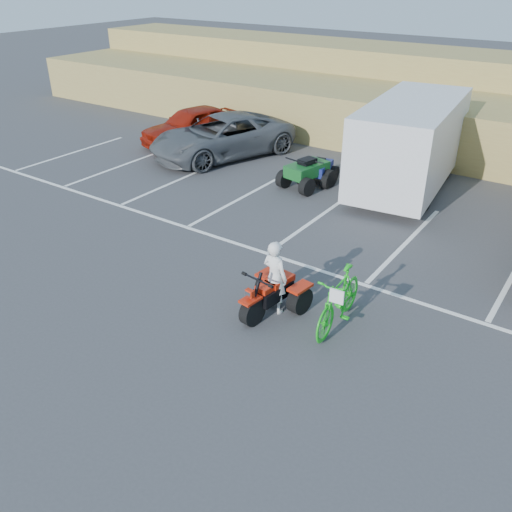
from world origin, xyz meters
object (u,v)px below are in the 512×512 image
Objects in this scene: cargo_trailer at (410,142)px; rider at (275,277)px; grey_pickup at (222,136)px; red_car at (193,125)px; green_dirt_bike at (339,299)px; quad_atv_green at (306,187)px; quad_atv_blue at (318,182)px; red_trike_atv at (270,313)px.

rider is at bearing -93.82° from cargo_trailer.
red_car is (-2.01, 0.66, -0.03)m from grey_pickup.
red_car is (-10.64, 7.98, 0.12)m from green_dirt_bike.
rider is 7.32m from quad_atv_green.
cargo_trailer is 3.56m from quad_atv_green.
quad_atv_green reaches higher than quad_atv_blue.
rider is 7.85m from quad_atv_blue.
quad_atv_green is (4.25, -0.98, -0.77)m from grey_pickup.
green_dirt_bike is at bearing -160.91° from rider.
red_trike_atv is at bearing 90.00° from rider.
red_car is (-9.29, 8.25, -0.07)m from rider.
red_trike_atv is 7.94m from quad_atv_blue.
green_dirt_bike is 8.20m from quad_atv_blue.
rider reaches higher than quad_atv_blue.
grey_pickup is (-8.63, 7.32, 0.16)m from green_dirt_bike.
quad_atv_green is at bearing -108.54° from quad_atv_blue.
quad_atv_green reaches higher than red_trike_atv.
red_car reaches higher than quad_atv_green.
green_dirt_bike reaches higher than quad_atv_blue.
cargo_trailer reaches higher than rider.
red_car is 8.95m from cargo_trailer.
rider is 0.79× the size of green_dirt_bike.
quad_atv_green is (-0.10, -0.62, 0.00)m from quad_atv_blue.
red_car is 0.70× the size of cargo_trailer.
grey_pickup is at bearing -4.57° from red_car.
quad_atv_blue is at bearing 4.52° from red_car.
red_trike_atv is at bearing -54.93° from quad_atv_green.
grey_pickup is 2.12m from red_car.
grey_pickup is at bearing -179.52° from cargo_trailer.
green_dirt_bike is 1.49× the size of quad_atv_blue.
rider is at bearing 90.00° from red_trike_atv.
red_car is at bearing -178.64° from grey_pickup.
red_trike_atv is at bearing -28.56° from red_car.
green_dirt_bike is (1.37, 0.42, 0.61)m from red_trike_atv.
rider reaches higher than quad_atv_green.
rider is at bearing -77.19° from quad_atv_blue.
quad_atv_green is at bearing -57.75° from rider.
rider is 0.98× the size of quad_atv_green.
green_dirt_bike is 8.38m from cargo_trailer.
grey_pickup is at bearing 136.35° from green_dirt_bike.
red_trike_atv is 0.97× the size of rider.
green_dirt_bike is at bearing 24.78° from red_trike_atv.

